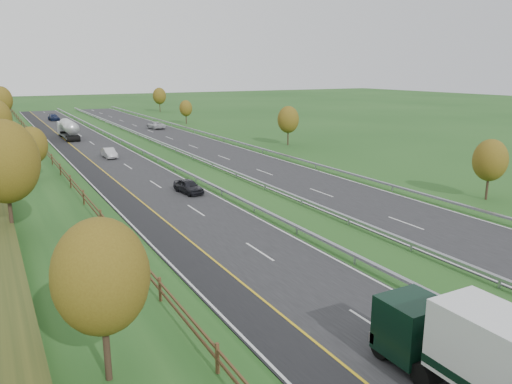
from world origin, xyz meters
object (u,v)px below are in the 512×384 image
Objects in this scene: car_dark_near at (188,186)px; car_small_far at (54,117)px; road_tanker at (68,129)px; car_silver_mid at (109,153)px; car_oncoming at (156,125)px.

car_small_far is at bearing 83.70° from car_dark_near.
road_tanker is 2.65× the size of car_dark_near.
car_dark_near is at bearing -85.99° from car_silver_mid.
car_small_far is (0.00, 60.85, 0.06)m from car_silver_mid.
road_tanker reaches higher than car_oncoming.
car_dark_near is 86.19m from car_small_far.
road_tanker is 2.63× the size of car_silver_mid.
car_oncoming is at bearing 60.39° from car_silver_mid.
car_dark_near is at bearing -92.19° from car_small_far.
car_dark_near is 25.42m from car_silver_mid.
car_small_far reaches higher than car_silver_mid.
road_tanker is 20.12m from car_oncoming.
road_tanker is at bearing 16.14° from car_oncoming.
road_tanker is 24.56m from car_silver_mid.
car_dark_near is 58.74m from car_oncoming.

